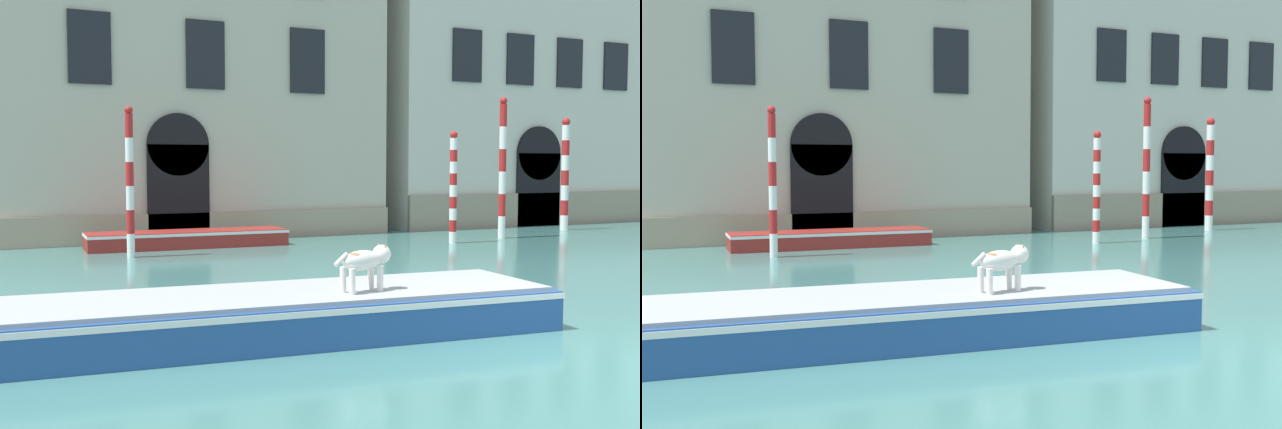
# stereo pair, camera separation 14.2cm
# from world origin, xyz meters

# --- Properties ---
(ground_plane) EXTENTS (120.00, 120.00, 0.00)m
(ground_plane) POSITION_xyz_m (0.00, 0.00, 0.00)
(ground_plane) COLOR #427A75
(palazzo_left) EXTENTS (13.02, 6.13, 15.58)m
(palazzo_left) POSITION_xyz_m (-0.52, 19.21, 7.77)
(palazzo_left) COLOR #BCB29E
(palazzo_left) RESTS_ON ground_plane
(palazzo_right) EXTENTS (12.26, 6.13, 15.21)m
(palazzo_right) POSITION_xyz_m (13.04, 19.21, 7.58)
(palazzo_right) COLOR beige
(palazzo_right) RESTS_ON ground_plane
(boat_foreground) EXTENTS (8.31, 2.82, 0.63)m
(boat_foreground) POSITION_xyz_m (-3.48, 3.01, 0.34)
(boat_foreground) COLOR #234C8C
(boat_foreground) RESTS_ON ground_plane
(dog_on_deck) EXTENTS (0.97, 0.42, 0.66)m
(dog_on_deck) POSITION_xyz_m (-2.27, 2.54, 1.06)
(dog_on_deck) COLOR silver
(dog_on_deck) RESTS_ON boat_foreground
(boat_moored_near_palazzo) EXTENTS (5.81, 1.64, 0.48)m
(boat_moored_near_palazzo) POSITION_xyz_m (-1.56, 14.62, 0.25)
(boat_moored_near_palazzo) COLOR maroon
(boat_moored_near_palazzo) RESTS_ON ground_plane
(mooring_pole_0) EXTENTS (0.21, 0.21, 3.89)m
(mooring_pole_0) POSITION_xyz_m (-3.53, 12.85, 1.96)
(mooring_pole_0) COLOR white
(mooring_pole_0) RESTS_ON ground_plane
(mooring_pole_1) EXTENTS (0.23, 0.23, 3.40)m
(mooring_pole_1) POSITION_xyz_m (6.02, 12.22, 1.72)
(mooring_pole_1) COLOR white
(mooring_pole_1) RESTS_ON ground_plane
(mooring_pole_3) EXTENTS (0.29, 0.29, 4.07)m
(mooring_pole_3) POSITION_xyz_m (12.34, 14.26, 2.06)
(mooring_pole_3) COLOR white
(mooring_pole_3) RESTS_ON ground_plane
(mooring_pole_5) EXTENTS (0.24, 0.24, 4.55)m
(mooring_pole_5) POSITION_xyz_m (8.34, 12.80, 2.29)
(mooring_pole_5) COLOR white
(mooring_pole_5) RESTS_ON ground_plane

